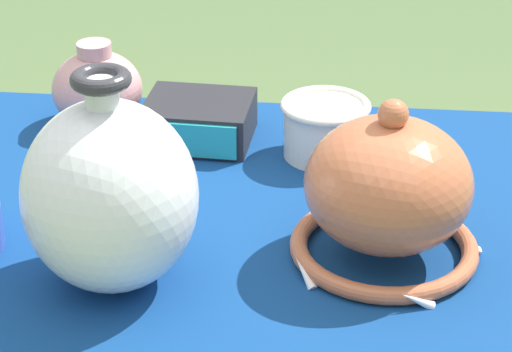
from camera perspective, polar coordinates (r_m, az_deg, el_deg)
The scene contains 6 objects.
display_table at distance 1.37m, azimuth -0.41°, elevation -5.53°, with size 0.95×0.70×0.76m.
vase_tall_bulbous at distance 1.14m, azimuth -8.35°, elevation -1.07°, with size 0.20×0.20×0.27m.
vase_dome_bell at distance 1.21m, azimuth 7.52°, elevation -1.02°, with size 0.24×0.25×0.21m.
mosaic_tile_box at distance 1.51m, azimuth -3.30°, elevation 3.18°, with size 0.17×0.15×0.06m.
jar_round_rose at distance 1.56m, azimuth -9.06°, elevation 4.97°, with size 0.14×0.14×0.13m.
cup_wide_ivory at distance 1.46m, azimuth 3.96°, elevation 2.82°, with size 0.13×0.13×0.09m.
Camera 1 is at (0.12, -1.15, 1.43)m, focal length 70.00 mm.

